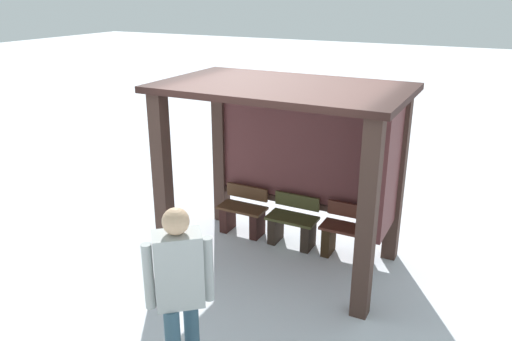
% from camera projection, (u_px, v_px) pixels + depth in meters
% --- Properties ---
extents(ground_plane, '(60.00, 60.00, 0.00)m').
position_uv_depth(ground_plane, '(279.00, 258.00, 6.85)').
color(ground_plane, white).
extents(bus_shelter, '(3.04, 1.82, 2.39)m').
position_uv_depth(bus_shelter, '(296.00, 137.00, 6.41)').
color(bus_shelter, '#412C24').
rests_on(bus_shelter, ground).
extents(bench_left_inside, '(0.71, 0.36, 0.71)m').
position_uv_depth(bench_left_inside, '(243.00, 215.00, 7.47)').
color(bench_left_inside, '#4D2F1B').
rests_on(bench_left_inside, ground).
extents(bench_center_inside, '(0.71, 0.38, 0.72)m').
position_uv_depth(bench_center_inside, '(292.00, 225.00, 7.13)').
color(bench_center_inside, '#413E1F').
rests_on(bench_center_inside, ground).
extents(bench_right_inside, '(0.71, 0.36, 0.74)m').
position_uv_depth(bench_right_inside, '(347.00, 236.00, 6.78)').
color(bench_right_inside, '#53281D').
rests_on(bench_right_inside, ground).
extents(person_walking, '(0.52, 0.47, 1.78)m').
position_uv_depth(person_walking, '(180.00, 285.00, 4.34)').
color(person_walking, '#B0B4B3').
rests_on(person_walking, ground).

